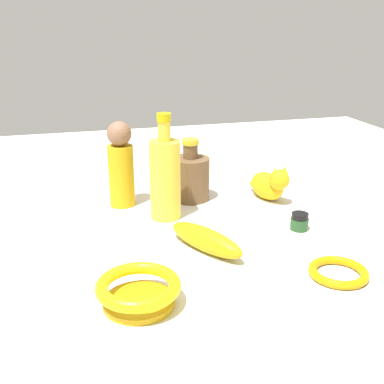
% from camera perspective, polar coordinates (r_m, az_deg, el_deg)
% --- Properties ---
extents(ground, '(2.00, 2.00, 0.00)m').
position_cam_1_polar(ground, '(1.01, 0.00, -4.50)').
color(ground, silver).
extents(banana, '(0.13, 0.18, 0.05)m').
position_cam_1_polar(banana, '(0.91, 1.71, -5.72)').
color(banana, '#BDA010').
rests_on(banana, ground).
extents(cat_figurine, '(0.08, 0.14, 0.09)m').
position_cam_1_polar(cat_figurine, '(1.17, 9.32, 0.95)').
color(cat_figurine, gold).
rests_on(cat_figurine, ground).
extents(person_figure_adult, '(0.08, 0.08, 0.20)m').
position_cam_1_polar(person_figure_adult, '(1.12, -8.55, 3.21)').
color(person_figure_adult, gold).
rests_on(person_figure_adult, ground).
extents(bangle, '(0.10, 0.10, 0.02)m').
position_cam_1_polar(bangle, '(0.87, 17.18, -9.18)').
color(bangle, '#CB9208').
rests_on(bangle, ground).
extents(bottle_tall, '(0.07, 0.07, 0.23)m').
position_cam_1_polar(bottle_tall, '(1.04, -3.25, 1.78)').
color(bottle_tall, yellow).
rests_on(bottle_tall, ground).
extents(bottle_short, '(0.09, 0.09, 0.15)m').
position_cam_1_polar(bottle_short, '(1.15, -0.19, 1.85)').
color(bottle_short, brown).
rests_on(bottle_short, ground).
extents(nail_polish_jar, '(0.04, 0.04, 0.04)m').
position_cam_1_polar(nail_polish_jar, '(1.03, 12.79, -3.47)').
color(nail_polish_jar, '#204821').
rests_on(nail_polish_jar, ground).
extents(bowl, '(0.13, 0.13, 0.04)m').
position_cam_1_polar(bowl, '(0.75, -6.45, -11.64)').
color(bowl, gold).
rests_on(bowl, ground).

